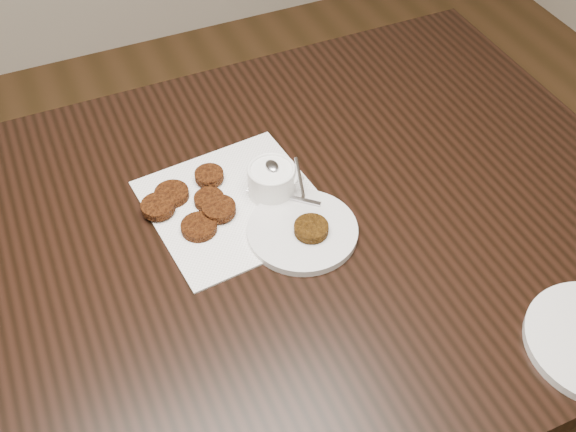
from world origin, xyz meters
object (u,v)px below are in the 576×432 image
object	(u,v)px
table	(244,362)
sauce_ramekin	(271,168)
plate_with_patty	(302,228)
napkin	(235,204)

from	to	relation	value
table	sauce_ramekin	distance (m)	0.46
table	plate_with_patty	bearing A→B (deg)	-13.44
table	napkin	distance (m)	0.39
napkin	plate_with_patty	bearing A→B (deg)	-53.67
napkin	sauce_ramekin	world-z (taller)	sauce_ramekin
table	napkin	world-z (taller)	napkin
napkin	plate_with_patty	world-z (taller)	plate_with_patty
table	plate_with_patty	size ratio (longest dim) A/B	8.04
napkin	table	bearing A→B (deg)	-113.11
sauce_ramekin	plate_with_patty	xyz separation A→B (m)	(0.01, -0.11, -0.05)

